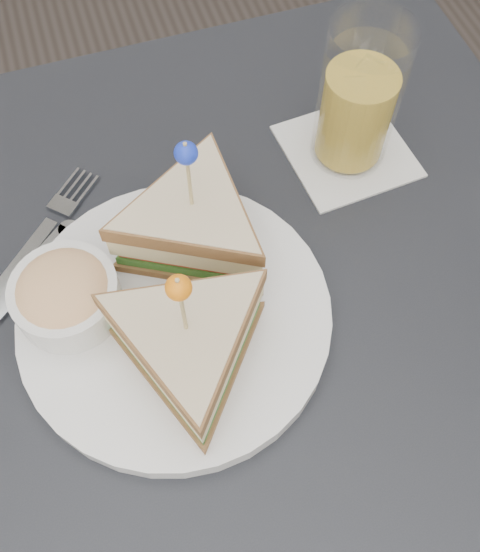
% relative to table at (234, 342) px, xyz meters
% --- Properties ---
extents(ground_plane, '(3.50, 3.50, 0.00)m').
position_rel_table_xyz_m(ground_plane, '(0.00, 0.00, -0.67)').
color(ground_plane, '#3F3833').
extents(table, '(0.80, 0.80, 0.75)m').
position_rel_table_xyz_m(table, '(0.00, 0.00, 0.00)').
color(table, black).
rests_on(table, ground).
extents(plate_meal, '(0.38, 0.38, 0.18)m').
position_rel_table_xyz_m(plate_meal, '(-0.05, 0.01, 0.12)').
color(plate_meal, white).
rests_on(plate_meal, table).
extents(cutlery_fork, '(0.16, 0.16, 0.01)m').
position_rel_table_xyz_m(cutlery_fork, '(-0.16, 0.15, 0.08)').
color(cutlery_fork, silver).
rests_on(cutlery_fork, table).
extents(drink_set, '(0.14, 0.14, 0.17)m').
position_rel_table_xyz_m(drink_set, '(0.18, 0.15, 0.15)').
color(drink_set, silver).
rests_on(drink_set, table).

